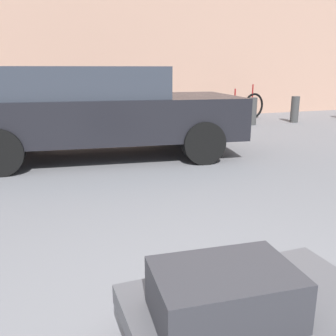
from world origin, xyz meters
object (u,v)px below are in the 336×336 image
object	(u,v)px
parked_car	(98,110)
bollard_kerb_mid	(252,111)
bollard_kerb_far	(295,109)
bicycle_leaning	(240,106)
bollard_kerb_near	(195,114)
luggage_cart	(257,318)
suitcase_charcoal_front_right	(224,294)

from	to	relation	value
parked_car	bollard_kerb_mid	world-z (taller)	parked_car
bollard_kerb_far	bicycle_leaning	bearing A→B (deg)	138.85
bicycle_leaning	bollard_kerb_far	bearing A→B (deg)	-41.15
bicycle_leaning	bollard_kerb_near	distance (m)	2.03
bicycle_leaning	parked_car	bearing A→B (deg)	-144.75
luggage_cart	bollard_kerb_near	bearing A→B (deg)	68.02
bollard_kerb_mid	suitcase_charcoal_front_right	bearing A→B (deg)	-123.32
luggage_cart	bollard_kerb_far	distance (m)	8.94
parked_car	bicycle_leaning	size ratio (longest dim) A/B	2.59
parked_car	bollard_kerb_near	distance (m)	3.50
luggage_cart	bollard_kerb_near	size ratio (longest dim) A/B	1.74
parked_car	bollard_kerb_far	distance (m)	6.00
suitcase_charcoal_front_right	bollard_kerb_mid	world-z (taller)	bollard_kerb_mid
bollard_kerb_mid	bollard_kerb_far	size ratio (longest dim) A/B	1.00
parked_car	bollard_kerb_near	world-z (taller)	parked_car
bollard_kerb_near	bollard_kerb_mid	distance (m)	1.58
suitcase_charcoal_front_right	bollard_kerb_far	distance (m)	9.08
luggage_cart	suitcase_charcoal_front_right	xyz separation A→B (m)	(-0.19, -0.02, 0.19)
bollard_kerb_near	bollard_kerb_far	distance (m)	2.88
luggage_cart	parked_car	size ratio (longest dim) A/B	0.26
luggage_cart	bicycle_leaning	bearing A→B (deg)	59.82
bollard_kerb_mid	bollard_kerb_near	bearing A→B (deg)	180.00
luggage_cart	bollard_kerb_near	world-z (taller)	bollard_kerb_near
luggage_cart	bollard_kerb_mid	size ratio (longest dim) A/B	1.74
bicycle_leaning	bollard_kerb_near	world-z (taller)	bicycle_leaning
luggage_cart	suitcase_charcoal_front_right	size ratio (longest dim) A/B	1.95
bollard_kerb_near	bollard_kerb_mid	bearing A→B (deg)	0.00
parked_car	bicycle_leaning	world-z (taller)	parked_car
bollard_kerb_near	luggage_cart	bearing A→B (deg)	-111.98
luggage_cart	bollard_kerb_mid	bearing A→B (deg)	57.71
bicycle_leaning	bollard_kerb_near	size ratio (longest dim) A/B	2.54
bollard_kerb_mid	bollard_kerb_far	xyz separation A→B (m)	(1.30, 0.00, 0.00)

